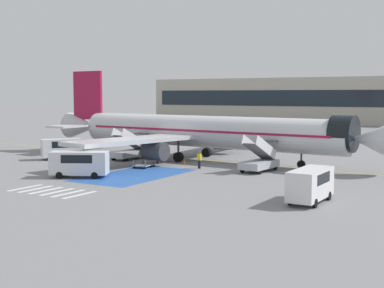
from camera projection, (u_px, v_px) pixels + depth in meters
ground_plane at (212, 160)px, 62.31m from camera, size 600.00×600.00×0.00m
apron_leadline_yellow at (205, 160)px, 62.15m from camera, size 78.10×5.53×0.01m
apron_stand_patch_blue at (135, 175)px, 50.68m from camera, size 6.61×12.16×0.01m
apron_walkway_bar_0 at (25, 188)px, 43.91m from camera, size 0.44×3.60×0.01m
apron_walkway_bar_1 at (36, 189)px, 43.29m from camera, size 0.44×3.60×0.01m
apron_walkway_bar_2 at (46, 190)px, 42.68m from camera, size 0.44×3.60×0.01m
apron_walkway_bar_3 at (57, 192)px, 42.06m from camera, size 0.44×3.60×0.01m
apron_walkway_bar_4 at (68, 193)px, 41.45m from camera, size 0.44×3.60×0.01m
apron_walkway_bar_5 at (80, 195)px, 40.83m from camera, size 0.44×3.60×0.01m
airliner at (200, 131)px, 62.23m from camera, size 43.93×33.50×10.75m
boarding_stairs_forward at (259, 162)px, 53.12m from camera, size 2.52×5.35×3.79m
boarding_stairs_aft at (130, 151)px, 62.88m from camera, size 2.52×5.35×3.83m
fuel_tanker at (235, 132)px, 84.88m from camera, size 9.84×3.38×3.35m
service_van_0 at (310, 183)px, 37.78m from camera, size 1.96×5.06×2.40m
service_van_1 at (79, 162)px, 49.25m from camera, size 5.52×4.17×2.40m
service_van_2 at (62, 147)px, 62.99m from camera, size 4.16×4.80×2.41m
baggage_cart at (144, 165)px, 56.15m from camera, size 1.97×2.84×0.87m
ground_crew_0 at (199, 159)px, 55.11m from camera, size 0.45×0.26×1.79m
ground_crew_1 at (158, 155)px, 58.79m from camera, size 0.48×0.44×1.73m
traffic_cone_0 at (96, 158)px, 62.32m from camera, size 0.48×0.48×0.53m
traffic_cone_1 at (314, 183)px, 44.67m from camera, size 0.44×0.44×0.49m
traffic_cone_2 at (185, 162)px, 58.66m from camera, size 0.42×0.42×0.47m
terminal_building at (347, 101)px, 138.20m from camera, size 111.68×12.10×12.01m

